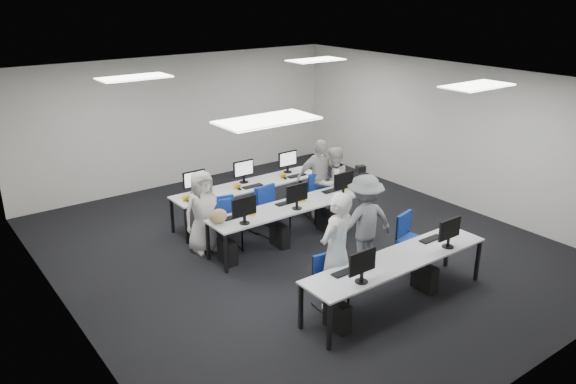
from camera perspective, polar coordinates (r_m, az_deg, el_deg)
room at (r=9.71m, az=1.00°, el=2.48°), size 9.00×9.02×3.00m
ceiling_panels at (r=9.36m, az=1.06°, el=11.17°), size 5.20×4.60×0.02m
desk_front at (r=8.39m, az=11.07°, el=-6.96°), size 3.20×0.70×0.73m
desk_mid at (r=10.14m, az=0.29°, el=-1.65°), size 3.20×0.70×0.73m
desk_back at (r=11.21m, az=-4.01°, el=0.50°), size 3.20×0.70×0.73m
equipment_front at (r=8.40m, az=10.11°, el=-9.34°), size 2.51×0.41×1.19m
equipment_mid at (r=10.14m, az=-0.52°, el=-3.62°), size 2.91×0.41×1.19m
equipment_back at (r=11.44m, az=-3.21°, el=-0.80°), size 2.91×0.41×1.19m
chair_0 at (r=8.34m, az=4.29°, el=-10.12°), size 0.44×0.47×0.81m
chair_1 at (r=9.66m, az=12.49°, el=-5.84°), size 0.56×0.59×0.92m
chair_2 at (r=10.14m, az=-6.27°, el=-4.14°), size 0.55×0.58×0.93m
chair_3 at (r=10.62m, az=-1.51°, el=-2.86°), size 0.53×0.57×0.94m
chair_4 at (r=11.29m, az=3.36°, el=-1.61°), size 0.54×0.56×0.84m
chair_5 at (r=10.37m, az=-7.10°, el=-3.66°), size 0.55×0.58×0.91m
chair_6 at (r=10.88m, az=-3.05°, el=-2.29°), size 0.49×0.53×0.94m
chair_7 at (r=11.61m, az=2.65°, el=-0.81°), size 0.56×0.59×0.93m
handbag at (r=9.40m, az=-7.10°, el=-2.46°), size 0.33×0.23×0.26m
student_0 at (r=8.10m, az=4.91°, el=-5.98°), size 0.74×0.57×1.79m
student_1 at (r=11.29m, az=4.61°, el=0.94°), size 0.75×0.60×1.48m
student_2 at (r=9.93m, az=-8.64°, el=-1.99°), size 0.73×0.48×1.49m
student_3 at (r=11.34m, az=3.19°, el=1.41°), size 1.02×0.70×1.61m
photographer at (r=9.29m, az=7.75°, el=-3.06°), size 1.15×0.79×1.63m
dslr_camera at (r=9.13m, az=7.39°, el=2.36°), size 0.17×0.20×0.10m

